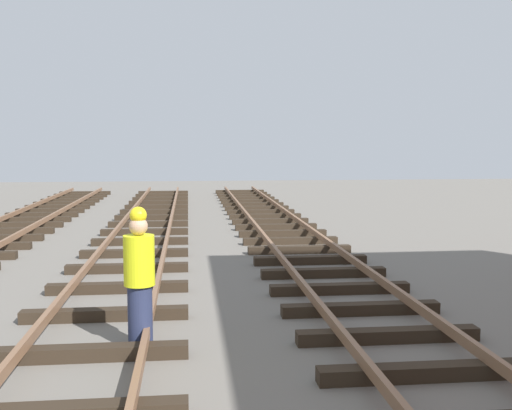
% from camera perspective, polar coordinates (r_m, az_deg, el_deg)
% --- Properties ---
extents(track_worker_foreground, '(0.40, 0.40, 1.87)m').
position_cam_1_polar(track_worker_foreground, '(8.14, -10.75, -6.75)').
color(track_worker_foreground, '#262D4C').
rests_on(track_worker_foreground, ground).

